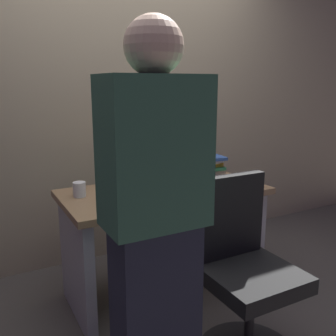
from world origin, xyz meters
TOP-DOWN VIEW (x-y plane):
  - ground_plane at (0.00, 0.00)m, footprint 9.00×9.00m
  - wall_back at (0.00, 0.77)m, footprint 6.40×0.10m
  - desk at (0.00, 0.00)m, footprint 1.31×0.65m
  - office_chair at (0.08, -0.72)m, footprint 0.52×0.52m
  - person_at_desk at (-0.47, -0.81)m, footprint 0.40×0.24m
  - monitor at (-0.01, 0.10)m, footprint 0.54×0.16m
  - keyboard at (-0.00, -0.12)m, footprint 0.43×0.15m
  - mouse at (0.30, -0.12)m, footprint 0.06×0.10m
  - cup_near_keyboard at (-0.41, -0.12)m, footprint 0.08×0.08m
  - cup_by_monitor at (-0.53, 0.10)m, footprint 0.08×0.08m
  - book_stack at (0.41, 0.09)m, footprint 0.23×0.19m
  - cell_phone at (0.50, -0.20)m, footprint 0.09×0.15m

SIDE VIEW (x-z plane):
  - ground_plane at x=0.00m, z-range 0.00..0.00m
  - office_chair at x=0.08m, z-range -0.04..0.90m
  - desk at x=0.00m, z-range 0.13..0.86m
  - cell_phone at x=0.50m, z-range 0.73..0.74m
  - keyboard at x=0.00m, z-range 0.73..0.75m
  - mouse at x=0.30m, z-range 0.73..0.76m
  - cup_by_monitor at x=-0.53m, z-range 0.73..0.82m
  - cup_near_keyboard at x=-0.41m, z-range 0.73..0.82m
  - book_stack at x=0.41m, z-range 0.73..0.89m
  - person_at_desk at x=-0.47m, z-range 0.02..1.66m
  - monitor at x=-0.01m, z-range 0.76..1.21m
  - wall_back at x=0.00m, z-range 0.00..3.00m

